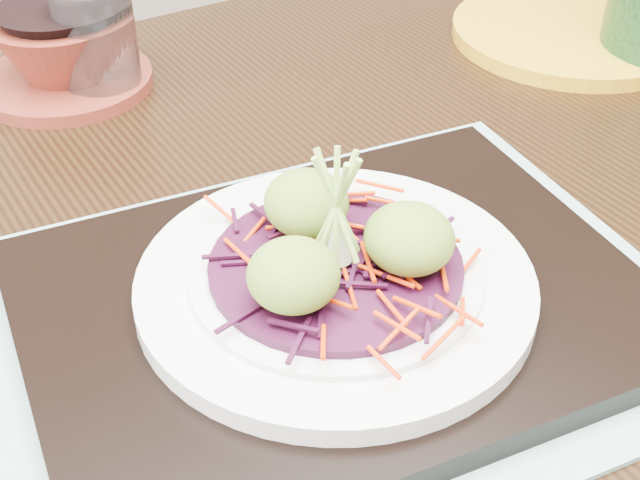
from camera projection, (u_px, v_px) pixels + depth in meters
name	position (u px, v px, depth m)	size (l,w,h in m)	color
dining_table	(312.00, 377.00, 0.64)	(1.35, 0.96, 0.80)	black
placemat	(335.00, 315.00, 0.54)	(0.41, 0.32, 0.00)	gray
serving_tray	(335.00, 303.00, 0.53)	(0.36, 0.27, 0.02)	black
white_plate	(335.00, 282.00, 0.52)	(0.23, 0.23, 0.02)	silver
cabbage_bed	(336.00, 266.00, 0.51)	(0.15, 0.15, 0.01)	#360A22
carrot_julienne	(336.00, 256.00, 0.51)	(0.18, 0.18, 0.01)	red
guacamole_scoops	(337.00, 238.00, 0.50)	(0.13, 0.11, 0.04)	#597F26
scallion_garnish	(336.00, 211.00, 0.49)	(0.05, 0.05, 0.08)	#95C34E
water_glass	(97.00, 40.00, 0.74)	(0.07, 0.07, 0.09)	white
terracotta_bowl_set	(61.00, 57.00, 0.76)	(0.18, 0.18, 0.06)	maroon
yellow_plate	(572.00, 32.00, 0.86)	(0.23, 0.23, 0.01)	#B88514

